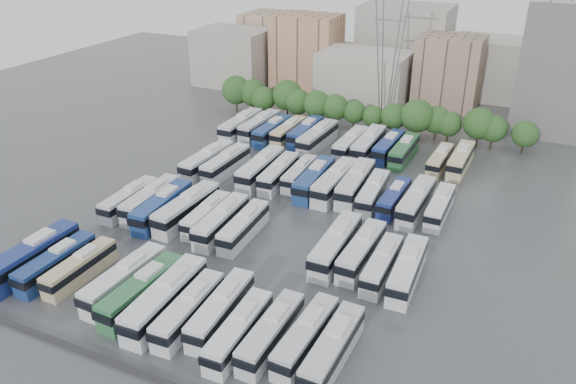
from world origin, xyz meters
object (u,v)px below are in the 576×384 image
at_px(bus_r1_s4, 207,215).
at_px(bus_r2_s11, 394,198).
at_px(bus_r1_s3, 187,208).
at_px(bus_r1_s5, 221,221).
at_px(bus_r2_s12, 416,201).
at_px(bus_r3_s8, 368,144).
at_px(electricity_pylon, 390,33).
at_px(bus_r3_s7, 351,144).
at_px(bus_r0_s1, 56,263).
at_px(bus_r3_s4, 306,132).
at_px(bus_r0_s12, 333,348).
at_px(bus_r2_s6, 299,174).
at_px(bus_r3_s5, 318,137).
at_px(bus_r0_s4, 125,279).
at_px(bus_r3_s0, 241,125).
at_px(bus_r1_s10, 336,245).
at_px(bus_r2_s1, 207,161).
at_px(apartment_tower, 557,68).
at_px(bus_r1_s0, 129,199).
at_px(bus_r1_s11, 362,251).
at_px(bus_r3_s13, 461,159).
at_px(bus_r0_s2, 80,267).
at_px(bus_r2_s10, 373,193).
at_px(bus_r3_s10, 404,151).
at_px(bus_r0_s11, 306,336).
at_px(bus_r2_s9, 355,183).
at_px(bus_r2_s4, 261,168).
at_px(bus_r1_s12, 382,264).
at_px(bus_r0_s10, 271,332).
at_px(bus_r0_s8, 221,309).
at_px(bus_r0_s9, 239,331).
at_px(bus_r1_s13, 407,269).
at_px(bus_r2_s7, 314,179).
at_px(bus_r0_s6, 165,299).
at_px(bus_r1_s1, 151,199).
at_px(bus_r3_s12, 440,160).
at_px(bus_r2_s5, 279,173).
at_px(bus_r3_s1, 260,126).
at_px(bus_r3_s2, 272,131).
at_px(bus_r0_s7, 189,310).
at_px(bus_r2_s2, 226,163).
at_px(bus_r1_s6, 244,226).
at_px(bus_r0_s0, 32,256).

relative_size(bus_r1_s4, bus_r2_s11, 1.00).
bearing_deg(bus_r1_s3, bus_r1_s5, -5.75).
distance_m(bus_r2_s12, bus_r3_s8, 23.19).
xyz_separation_m(electricity_pylon, bus_r3_s7, (-0.40, -20.81, -16.72)).
bearing_deg(bus_r2_s12, bus_r0_s1, -134.25).
height_order(bus_r3_s4, bus_r3_s7, bus_r3_s7).
bearing_deg(bus_r0_s12, bus_r2_s12, 91.32).
bearing_deg(bus_r2_s6, bus_r3_s5, 99.57).
height_order(bus_r0_s4, bus_r1_s4, bus_r0_s4).
bearing_deg(bus_r3_s7, bus_r3_s0, -178.58).
height_order(bus_r1_s10, bus_r2_s1, bus_r1_s10).
distance_m(apartment_tower, bus_r1_s0, 85.32).
bearing_deg(bus_r1_s11, bus_r3_s13, 81.54).
height_order(bus_r0_s2, bus_r1_s0, bus_r1_s0).
distance_m(bus_r2_s10, bus_r3_s10, 18.72).
height_order(bus_r0_s11, bus_r3_s10, bus_r3_s10).
bearing_deg(bus_r2_s9, bus_r2_s4, -178.37).
height_order(bus_r1_s5, bus_r1_s12, bus_r1_s5).
bearing_deg(bus_r0_s10, bus_r1_s10, 89.97).
height_order(electricity_pylon, bus_r0_s8, electricity_pylon).
bearing_deg(bus_r0_s9, bus_r1_s13, 52.91).
bearing_deg(bus_r2_s11, bus_r2_s7, -179.78).
relative_size(bus_r0_s6, bus_r0_s11, 1.17).
bearing_deg(bus_r2_s1, bus_r1_s4, -55.62).
distance_m(bus_r1_s1, bus_r3_s12, 49.69).
xyz_separation_m(bus_r2_s5, bus_r2_s11, (19.61, -0.40, -0.22)).
bearing_deg(bus_r3_s1, bus_r2_s11, -28.02).
bearing_deg(bus_r1_s4, bus_r0_s9, -52.81).
xyz_separation_m(bus_r1_s10, bus_r3_s13, (9.82, 35.79, -0.14)).
height_order(bus_r1_s1, bus_r1_s4, bus_r1_s1).
xyz_separation_m(bus_r1_s1, bus_r1_s4, (9.93, -0.22, -0.24)).
relative_size(bus_r1_s10, bus_r2_s5, 1.07).
xyz_separation_m(bus_r1_s5, bus_r3_s2, (-9.64, 35.51, 0.01)).
xyz_separation_m(electricity_pylon, bus_r3_s1, (-20.19, -19.42, -16.65)).
bearing_deg(bus_r2_s10, bus_r3_s12, 66.31).
bearing_deg(bus_r2_s11, bus_r0_s7, -107.81).
xyz_separation_m(bus_r2_s12, bus_r3_s1, (-36.36, 19.52, 0.02)).
xyz_separation_m(bus_r0_s12, bus_r1_s4, (-26.25, 18.33, -0.15)).
relative_size(bus_r0_s11, bus_r2_s5, 0.94).
xyz_separation_m(bus_r0_s2, bus_r0_s8, (19.90, 0.10, 0.16)).
relative_size(bus_r0_s6, bus_r2_s2, 1.10).
height_order(bus_r2_s11, bus_r3_s12, bus_r3_s12).
relative_size(bus_r1_s6, bus_r2_s7, 0.90).
bearing_deg(bus_r3_s2, bus_r3_s10, 2.99).
bearing_deg(bus_r1_s12, bus_r0_s0, -156.74).
distance_m(apartment_tower, bus_r1_s6, 74.13).
bearing_deg(bus_r1_s13, bus_r1_s12, 178.52).
xyz_separation_m(bus_r0_s7, bus_r2_s12, (16.42, 35.46, 0.18)).
distance_m(bus_r2_s1, bus_r2_s9, 26.29).
bearing_deg(bus_r2_s12, bus_r1_s0, -154.47).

